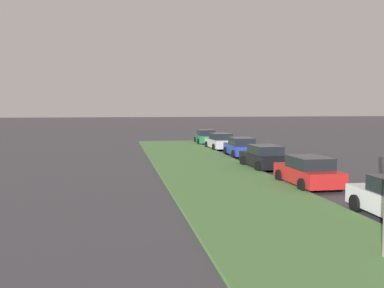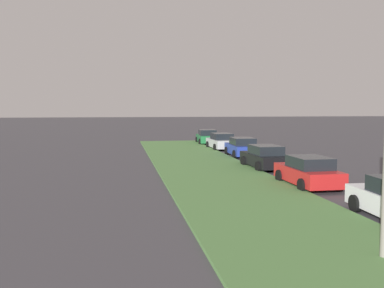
# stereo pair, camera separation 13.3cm
# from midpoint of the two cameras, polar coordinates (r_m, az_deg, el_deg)

# --- Properties ---
(grass_median) EXTENTS (60.00, 6.00, 0.12)m
(grass_median) POSITION_cam_midpoint_polar(r_m,az_deg,el_deg) (18.40, 7.03, -7.02)
(grass_median) COLOR #517F42
(grass_median) RESTS_ON ground
(parked_car_red) EXTENTS (4.33, 2.08, 1.47)m
(parked_car_red) POSITION_cam_midpoint_polar(r_m,az_deg,el_deg) (21.81, 14.69, -3.52)
(parked_car_red) COLOR red
(parked_car_red) RESTS_ON ground
(parked_car_black) EXTENTS (4.37, 2.16, 1.47)m
(parked_car_black) POSITION_cam_midpoint_polar(r_m,az_deg,el_deg) (27.42, 9.22, -1.72)
(parked_car_black) COLOR black
(parked_car_black) RESTS_ON ground
(parked_car_blue) EXTENTS (4.34, 2.09, 1.47)m
(parked_car_blue) POSITION_cam_midpoint_polar(r_m,az_deg,el_deg) (33.86, 6.28, -0.43)
(parked_car_blue) COLOR #23389E
(parked_car_blue) RESTS_ON ground
(parked_car_silver) EXTENTS (4.36, 2.14, 1.47)m
(parked_car_silver) POSITION_cam_midpoint_polar(r_m,az_deg,el_deg) (39.25, 3.58, 0.33)
(parked_car_silver) COLOR #B2B5BA
(parked_car_silver) RESTS_ON ground
(parked_car_green) EXTENTS (4.40, 2.21, 1.47)m
(parked_car_green) POSITION_cam_midpoint_polar(r_m,az_deg,el_deg) (44.97, 1.71, 0.92)
(parked_car_green) COLOR #1E6B38
(parked_car_green) RESTS_ON ground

